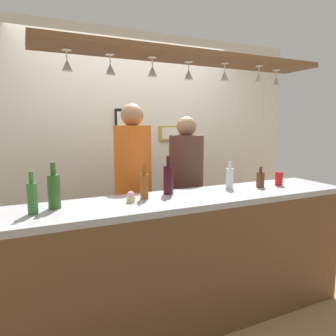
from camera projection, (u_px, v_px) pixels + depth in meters
name	position (u px, v px, depth m)	size (l,w,h in m)	color
ground_plane	(173.00, 297.00, 2.81)	(8.00, 8.00, 0.00)	olive
back_wall	(132.00, 146.00, 3.61)	(4.40, 0.06, 2.60)	silver
bar_counter	(203.00, 244.00, 2.26)	(2.70, 0.55, 1.02)	#99999E
overhead_glass_rack	(191.00, 57.00, 2.25)	(2.20, 0.36, 0.04)	brown
hanging_wineglass_far_left	(67.00, 64.00, 1.95)	(0.07, 0.07, 0.13)	silver
hanging_wineglass_left	(110.00, 68.00, 2.08)	(0.07, 0.07, 0.13)	silver
hanging_wineglass_center_left	(152.00, 70.00, 2.17)	(0.07, 0.07, 0.13)	silver
hanging_wineglass_center	(189.00, 74.00, 2.32)	(0.07, 0.07, 0.13)	silver
hanging_wineglass_center_right	(225.00, 75.00, 2.38)	(0.07, 0.07, 0.13)	silver
hanging_wineglass_right	(259.00, 77.00, 2.48)	(0.07, 0.07, 0.13)	silver
hanging_wineglass_far_right	(276.00, 81.00, 2.67)	(0.07, 0.07, 0.13)	silver
person_middle_orange_shirt	(133.00, 180.00, 2.84)	(0.34, 0.34, 1.74)	#2D334C
person_right_brown_shirt	(186.00, 182.00, 3.09)	(0.34, 0.34, 1.63)	#2D334C
bottle_champagne_green	(54.00, 190.00, 1.99)	(0.08, 0.08, 0.30)	#2D5623
bottle_beer_brown_stubby	(260.00, 179.00, 2.68)	(0.07, 0.07, 0.18)	#512D14
bottle_wine_dark_red	(168.00, 179.00, 2.40)	(0.08, 0.08, 0.30)	#380F19
bottle_beer_amber_tall	(144.00, 185.00, 2.25)	(0.06, 0.06, 0.26)	brown
bottle_beer_green_import	(32.00, 197.00, 1.86)	(0.06, 0.06, 0.26)	#336B2D
bottle_soda_clear	(230.00, 178.00, 2.62)	(0.06, 0.06, 0.23)	silver
drink_can	(279.00, 179.00, 2.75)	(0.07, 0.07, 0.12)	red
cupcake	(131.00, 197.00, 2.16)	(0.06, 0.06, 0.08)	beige
picture_frame_lower_pair	(170.00, 133.00, 3.75)	(0.30, 0.02, 0.18)	#B29338
picture_frame_crest	(123.00, 120.00, 3.48)	(0.18, 0.02, 0.26)	black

